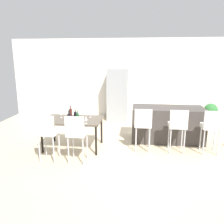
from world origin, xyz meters
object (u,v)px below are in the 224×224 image
at_px(bar_chair_left, 143,123).
at_px(wine_bottle_right, 78,118).
at_px(dining_chair_far, 76,132).
at_px(wine_bottle_left, 71,113).
at_px(kitchen_island, 167,124).
at_px(bar_chair_right, 212,125).
at_px(dining_chair_near, 47,131).
at_px(wine_glass_end, 61,113).
at_px(refrigerator, 118,94).
at_px(potted_plant, 211,111).
at_px(wine_glass_near, 86,118).
at_px(bar_chair_middle, 178,124).
at_px(dining_table, 73,122).
at_px(wine_bottle_far, 69,118).
at_px(wine_bottle_middle, 75,116).
at_px(wine_glass_corner, 90,113).

xyz_separation_m(bar_chair_left, wine_bottle_right, (-1.49, -0.36, 0.16)).
distance_m(dining_chair_far, wine_bottle_left, 1.08).
height_order(kitchen_island, bar_chair_right, bar_chair_right).
xyz_separation_m(bar_chair_right, dining_chair_near, (-3.60, -0.82, 0.00)).
distance_m(wine_bottle_left, wine_glass_end, 0.24).
relative_size(dining_chair_far, wine_glass_end, 6.03).
bearing_deg(refrigerator, wine_bottle_left, -109.46).
height_order(wine_bottle_right, potted_plant, wine_bottle_right).
bearing_deg(bar_chair_left, wine_glass_near, -164.86).
bearing_deg(bar_chair_middle, dining_chair_near, -163.91).
distance_m(kitchen_island, dining_table, 2.53).
bearing_deg(wine_bottle_far, bar_chair_middle, 7.58).
bearing_deg(wine_glass_near, wine_bottle_left, 134.71).
distance_m(bar_chair_middle, wine_glass_near, 2.14).
bearing_deg(wine_bottle_right, wine_bottle_far, 173.19).
relative_size(bar_chair_left, potted_plant, 1.58).
relative_size(bar_chair_left, wine_glass_near, 6.03).
height_order(dining_chair_near, wine_bottle_middle, dining_chair_near).
distance_m(dining_table, wine_glass_end, 0.40).
xyz_separation_m(wine_glass_end, refrigerator, (1.18, 2.73, 0.06)).
distance_m(dining_chair_near, wine_bottle_middle, 0.83).
bearing_deg(dining_chair_near, potted_plant, 39.41).
xyz_separation_m(kitchen_island, wine_bottle_middle, (-2.28, -0.92, 0.39)).
height_order(bar_chair_middle, potted_plant, bar_chair_middle).
relative_size(wine_bottle_left, wine_glass_end, 1.77).
height_order(kitchen_island, potted_plant, kitchen_island).
bearing_deg(bar_chair_middle, refrigerator, 120.53).
bearing_deg(bar_chair_right, wine_bottle_left, 177.15).
bearing_deg(wine_bottle_right, dining_table, 122.66).
relative_size(wine_bottle_right, wine_glass_near, 1.76).
xyz_separation_m(bar_chair_left, bar_chair_right, (1.56, 0.00, 0.00)).
distance_m(dining_table, wine_bottle_middle, 0.23).
bearing_deg(wine_bottle_far, dining_table, 92.75).
bearing_deg(potted_plant, wine_glass_corner, -144.93).
relative_size(dining_table, potted_plant, 2.14).
xyz_separation_m(kitchen_island, wine_glass_corner, (-2.00, -0.59, 0.40)).
height_order(dining_chair_near, potted_plant, dining_chair_near).
relative_size(dining_table, dining_chair_far, 1.35).
bearing_deg(dining_chair_far, wine_glass_near, 77.88).
xyz_separation_m(dining_chair_near, wine_bottle_left, (0.22, 0.99, 0.16)).
xyz_separation_m(wine_glass_near, wine_glass_end, (-0.75, 0.46, 0.00)).
distance_m(bar_chair_middle, wine_bottle_right, 2.33).
height_order(wine_bottle_left, wine_glass_corner, wine_bottle_left).
bearing_deg(potted_plant, bar_chair_left, -130.33).
relative_size(dining_table, wine_glass_end, 8.16).
bearing_deg(bar_chair_right, dining_chair_near, -167.17).
relative_size(bar_chair_right, wine_bottle_far, 3.52).
bearing_deg(bar_chair_left, wine_glass_end, 177.06).
height_order(wine_glass_corner, refrigerator, refrigerator).
height_order(kitchen_island, wine_bottle_right, wine_bottle_right).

